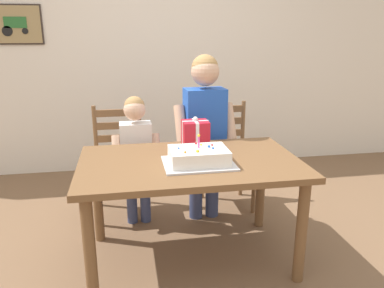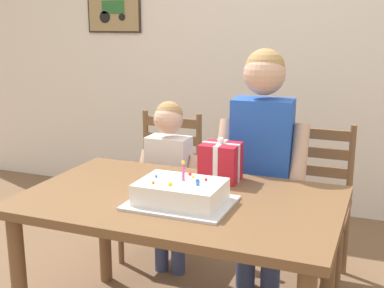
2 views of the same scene
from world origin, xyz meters
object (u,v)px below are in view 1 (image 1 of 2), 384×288
object	(u,v)px
chair_left	(119,161)
child_older	(205,122)
birthday_cake	(199,157)
gift_box_red_large	(195,134)
dining_table	(190,174)
chair_right	(226,155)
child_younger	(136,148)

from	to	relation	value
chair_left	child_older	distance (m)	0.81
birthday_cake	gift_box_red_large	size ratio (longest dim) A/B	1.97
dining_table	gift_box_red_large	xyz separation A→B (m)	(0.09, 0.30, 0.19)
gift_box_red_large	chair_right	bearing A→B (deg)	54.10
birthday_cake	chair_left	distance (m)	1.09
gift_box_red_large	chair_left	size ratio (longest dim) A/B	0.24
birthday_cake	chair_left	world-z (taller)	chair_left
chair_left	birthday_cake	bearing A→B (deg)	-60.67
gift_box_red_large	chair_right	world-z (taller)	gift_box_red_large
gift_box_red_large	child_younger	distance (m)	0.54
dining_table	chair_right	bearing A→B (deg)	60.26
child_older	gift_box_red_large	bearing A→B (deg)	-113.86
dining_table	gift_box_red_large	distance (m)	0.37
chair_right	child_younger	bearing A→B (deg)	-164.29
chair_right	child_older	distance (m)	0.49
gift_box_red_large	child_younger	size ratio (longest dim) A/B	0.21
child_younger	child_older	bearing A→B (deg)	-0.07
birthday_cake	gift_box_red_large	distance (m)	0.39
gift_box_red_large	child_younger	world-z (taller)	child_younger
gift_box_red_large	chair_left	bearing A→B (deg)	136.96
gift_box_red_large	birthday_cake	bearing A→B (deg)	-97.52
gift_box_red_large	child_younger	bearing A→B (deg)	144.33
gift_box_red_large	chair_left	xyz separation A→B (m)	(-0.56, 0.52, -0.35)
chair_right	child_older	bearing A→B (deg)	-137.68
birthday_cake	child_older	bearing A→B (deg)	75.01
chair_right	child_older	world-z (taller)	child_older
child_older	child_younger	bearing A→B (deg)	179.93
dining_table	chair_right	distance (m)	0.96
child_younger	dining_table	bearing A→B (deg)	-61.38
chair_right	child_younger	xyz separation A→B (m)	(-0.80, -0.22, 0.17)
child_older	dining_table	bearing A→B (deg)	-110.47
child_older	child_younger	world-z (taller)	child_older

